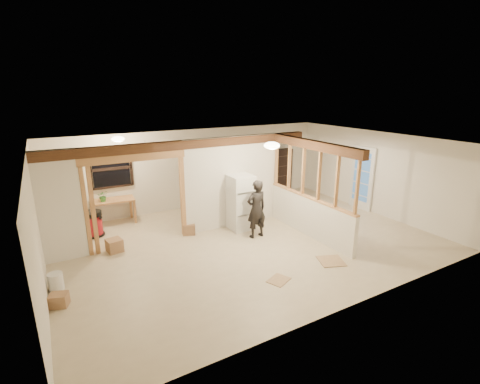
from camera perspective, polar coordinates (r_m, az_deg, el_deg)
floor at (r=8.89m, az=1.36°, el=-8.09°), size 9.00×6.50×0.01m
ceiling at (r=8.17m, az=1.48°, el=8.09°), size 9.00×6.50×0.01m
wall_back at (r=11.26m, az=-7.17°, el=3.86°), size 9.00×0.01×2.50m
wall_front at (r=6.08m, az=17.61°, el=-8.09°), size 9.00×0.01×2.50m
wall_left at (r=7.34m, az=-30.42°, el=-5.36°), size 0.01×6.50×2.50m
wall_right at (r=11.36m, az=21.27°, el=2.97°), size 0.01×6.50×2.50m
partition_left_stub at (r=8.47m, az=-27.45°, el=-2.19°), size 0.90×0.12×2.50m
partition_center at (r=9.54m, az=-1.28°, el=1.67°), size 2.80×0.12×2.50m
doorway_frame at (r=8.70m, az=-16.50°, el=-1.54°), size 2.46×0.14×2.20m
header_beam_back at (r=8.81m, az=-8.26°, el=7.76°), size 7.00×0.18×0.22m
header_beam_right at (r=8.81m, az=11.87°, el=7.58°), size 0.18×3.30×0.22m
pony_wall at (r=9.28m, az=11.19°, el=-3.96°), size 0.12×3.20×1.00m
stud_partition at (r=8.94m, az=11.60°, el=3.02°), size 0.14×3.20×1.32m
window_back at (r=10.43m, az=-20.36°, el=3.61°), size 1.12×0.10×1.10m
french_door at (r=11.61m, az=19.38°, el=2.16°), size 0.12×0.86×2.00m
ceiling_dome_main at (r=7.92m, az=5.24°, el=7.61°), size 0.36×0.36×0.16m
ceiling_dome_util at (r=9.44m, az=-19.39°, el=8.20°), size 0.32×0.32×0.14m
hanging_bulb at (r=8.92m, az=-15.18°, el=6.16°), size 0.07×0.07×0.07m
refrigerator at (r=9.41m, az=0.13°, el=-1.70°), size 0.62×0.60×1.51m
woman at (r=8.87m, az=2.71°, el=-2.81°), size 0.57×0.38×1.53m
work_table at (r=10.48m, az=-19.99°, el=-3.05°), size 1.20×0.67×0.73m
potted_plant at (r=10.23m, az=-21.55°, el=-0.61°), size 0.32×0.29×0.31m
shop_vac at (r=9.83m, az=-22.97°, el=-4.80°), size 0.58×0.58×0.68m
bookshelf at (r=12.73m, az=6.70°, el=3.35°), size 0.82×0.27×1.63m
bucket at (r=7.70m, az=-27.97°, el=-12.87°), size 0.33×0.33×0.34m
box_util_a at (r=9.35m, az=-8.38°, el=-6.03°), size 0.40×0.37×0.28m
box_util_b at (r=8.81m, az=-19.90°, el=-8.24°), size 0.39×0.39×0.31m
box_front at (r=7.18m, az=-27.58°, el=-15.45°), size 0.36×0.33×0.24m
floor_panel_near at (r=8.17m, az=14.73°, el=-10.90°), size 0.69×0.69×0.02m
floor_panel_far at (r=7.26m, az=6.36°, el=-14.17°), size 0.54×0.49×0.01m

